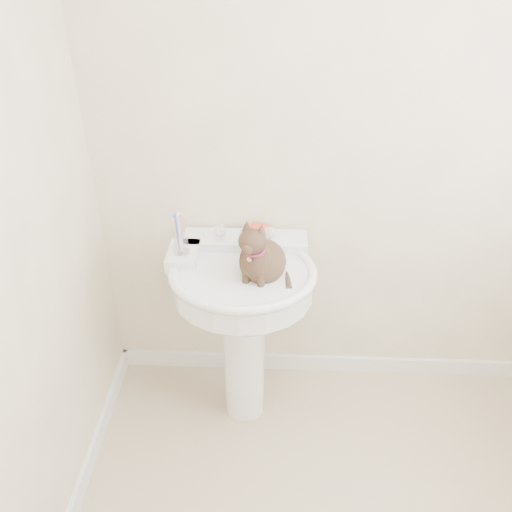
# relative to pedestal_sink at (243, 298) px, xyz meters

# --- Properties ---
(wall_back) EXTENTS (2.20, 0.00, 2.50)m
(wall_back) POSITION_rel_pedestal_sink_xyz_m (0.44, 0.29, 0.57)
(wall_back) COLOR beige
(wall_back) RESTS_ON ground
(baseboard_back) EXTENTS (2.20, 0.02, 0.09)m
(baseboard_back) POSITION_rel_pedestal_sink_xyz_m (0.44, 0.28, -0.64)
(baseboard_back) COLOR white
(baseboard_back) RESTS_ON floor
(pedestal_sink) EXTENTS (0.63, 0.62, 0.87)m
(pedestal_sink) POSITION_rel_pedestal_sink_xyz_m (0.00, 0.00, 0.00)
(pedestal_sink) COLOR white
(pedestal_sink) RESTS_ON floor
(faucet) EXTENTS (0.28, 0.12, 0.14)m
(faucet) POSITION_rel_pedestal_sink_xyz_m (0.00, 0.16, 0.23)
(faucet) COLOR silver
(faucet) RESTS_ON pedestal_sink
(soap_bar) EXTENTS (0.10, 0.08, 0.03)m
(soap_bar) POSITION_rel_pedestal_sink_xyz_m (0.07, 0.25, 0.20)
(soap_bar) COLOR red
(soap_bar) RESTS_ON pedestal_sink
(toothbrush_cup) EXTENTS (0.07, 0.07, 0.18)m
(toothbrush_cup) POSITION_rel_pedestal_sink_xyz_m (-0.26, 0.06, 0.24)
(toothbrush_cup) COLOR silver
(toothbrush_cup) RESTS_ON pedestal_sink
(cat) EXTENTS (0.21, 0.26, 0.39)m
(cat) POSITION_rel_pedestal_sink_xyz_m (0.08, -0.03, 0.22)
(cat) COLOR brown
(cat) RESTS_ON pedestal_sink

